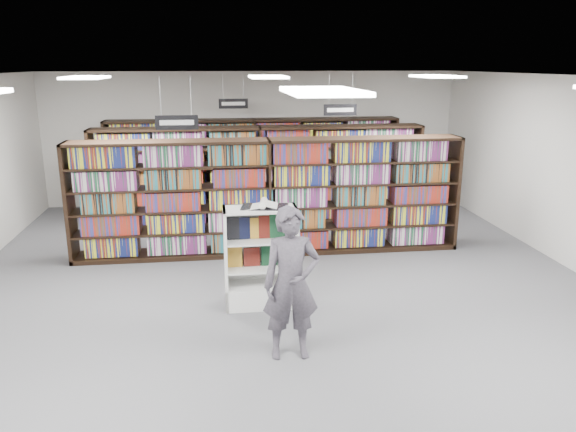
{
  "coord_description": "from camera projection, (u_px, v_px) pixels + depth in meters",
  "views": [
    {
      "loc": [
        -0.91,
        -7.81,
        3.4
      ],
      "look_at": [
        0.16,
        0.5,
        1.1
      ],
      "focal_mm": 35.0,
      "sensor_mm": 36.0,
      "label": 1
    }
  ],
  "objects": [
    {
      "name": "floor",
      "position": [
        282.0,
        295.0,
        8.49
      ],
      "size": [
        12.0,
        12.0,
        0.0
      ],
      "primitive_type": "plane",
      "color": "#48484D",
      "rests_on": "ground"
    },
    {
      "name": "ceiling",
      "position": [
        281.0,
        78.0,
        7.64
      ],
      "size": [
        10.0,
        12.0,
        0.1
      ],
      "primitive_type": "cube",
      "color": "white",
      "rests_on": "wall_back"
    },
    {
      "name": "wall_back",
      "position": [
        253.0,
        138.0,
        13.8
      ],
      "size": [
        10.0,
        0.1,
        3.2
      ],
      "primitive_type": "cube",
      "color": "silver",
      "rests_on": "ground"
    },
    {
      "name": "bookshelf_row_near",
      "position": [
        269.0,
        197.0,
        10.12
      ],
      "size": [
        7.0,
        0.6,
        2.1
      ],
      "color": "black",
      "rests_on": "floor"
    },
    {
      "name": "bookshelf_row_mid",
      "position": [
        260.0,
        176.0,
        12.03
      ],
      "size": [
        7.0,
        0.6,
        2.1
      ],
      "color": "black",
      "rests_on": "floor"
    },
    {
      "name": "bookshelf_row_far",
      "position": [
        255.0,
        162.0,
        13.66
      ],
      "size": [
        7.0,
        0.6,
        2.1
      ],
      "color": "black",
      "rests_on": "floor"
    },
    {
      "name": "aisle_sign_left",
      "position": [
        177.0,
        121.0,
        8.59
      ],
      "size": [
        0.65,
        0.02,
        0.8
      ],
      "color": "#B2B2B7",
      "rests_on": "ceiling"
    },
    {
      "name": "aisle_sign_right",
      "position": [
        340.0,
        109.0,
        10.87
      ],
      "size": [
        0.65,
        0.02,
        0.8
      ],
      "color": "#B2B2B7",
      "rests_on": "ceiling"
    },
    {
      "name": "aisle_sign_center",
      "position": [
        233.0,
        103.0,
        12.54
      ],
      "size": [
        0.65,
        0.02,
        0.8
      ],
      "color": "#B2B2B7",
      "rests_on": "ceiling"
    },
    {
      "name": "troffer_front_center",
      "position": [
        322.0,
        91.0,
        4.78
      ],
      "size": [
        0.6,
        1.2,
        0.04
      ],
      "primitive_type": "cube",
      "color": "white",
      "rests_on": "ceiling"
    },
    {
      "name": "troffer_back_left",
      "position": [
        86.0,
        78.0,
        9.19
      ],
      "size": [
        0.6,
        1.2,
        0.04
      ],
      "primitive_type": "cube",
      "color": "white",
      "rests_on": "ceiling"
    },
    {
      "name": "troffer_back_center",
      "position": [
        268.0,
        77.0,
        9.56
      ],
      "size": [
        0.6,
        1.2,
        0.04
      ],
      "primitive_type": "cube",
      "color": "white",
      "rests_on": "ceiling"
    },
    {
      "name": "troffer_back_right",
      "position": [
        436.0,
        76.0,
        9.93
      ],
      "size": [
        0.6,
        1.2,
        0.04
      ],
      "primitive_type": "cube",
      "color": "white",
      "rests_on": "ceiling"
    },
    {
      "name": "endcap_display",
      "position": [
        261.0,
        272.0,
        8.07
      ],
      "size": [
        1.04,
        0.52,
        1.45
      ],
      "rotation": [
        0.0,
        0.0,
        0.01
      ],
      "color": "silver",
      "rests_on": "floor"
    },
    {
      "name": "open_book",
      "position": [
        264.0,
        205.0,
        7.81
      ],
      "size": [
        0.7,
        0.48,
        0.13
      ],
      "rotation": [
        0.0,
        0.0,
        -0.17
      ],
      "color": "black",
      "rests_on": "endcap_display"
    },
    {
      "name": "shopper",
      "position": [
        291.0,
        284.0,
        6.51
      ],
      "size": [
        0.67,
        0.44,
        1.83
      ],
      "primitive_type": "imported",
      "rotation": [
        0.0,
        0.0,
        0.0
      ],
      "color": "#524B56",
      "rests_on": "floor"
    }
  ]
}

